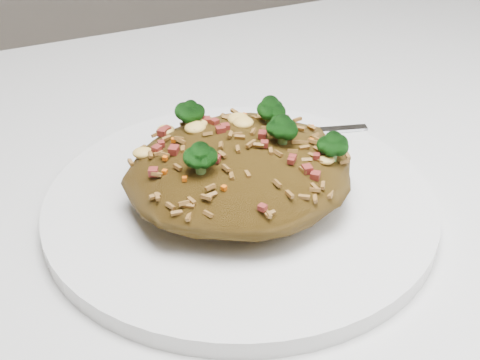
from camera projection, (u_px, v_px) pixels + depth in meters
name	position (u px, v px, depth m)	size (l,w,h in m)	color
dining_table	(319.00, 268.00, 0.60)	(1.20, 0.80, 0.75)	silver
plate	(240.00, 204.00, 0.51)	(0.30, 0.30, 0.01)	white
fried_rice	(241.00, 162.00, 0.49)	(0.17, 0.15, 0.07)	brown
fork	(286.00, 133.00, 0.58)	(0.16, 0.06, 0.00)	silver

